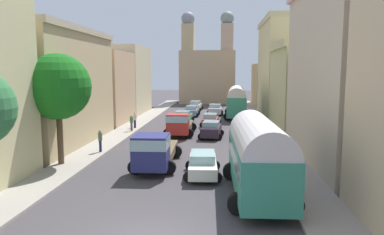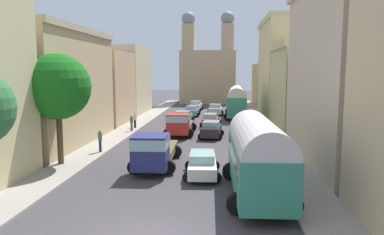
% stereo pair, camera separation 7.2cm
% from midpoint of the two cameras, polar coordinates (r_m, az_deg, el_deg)
% --- Properties ---
extents(ground_plane, '(154.00, 154.00, 0.00)m').
position_cam_midpoint_polar(ground_plane, '(40.23, 0.66, -1.62)').
color(ground_plane, '#433F43').
extents(sidewalk_left, '(2.50, 70.00, 0.14)m').
position_cam_midpoint_polar(sidewalk_left, '(41.35, -9.42, -1.38)').
color(sidewalk_left, '#A0998F').
rests_on(sidewalk_left, ground).
extents(sidewalk_right, '(2.50, 70.00, 0.14)m').
position_cam_midpoint_polar(sidewalk_right, '(40.38, 10.98, -1.62)').
color(sidewalk_right, '#A49790').
rests_on(sidewalk_right, ground).
extents(building_left_1, '(4.43, 14.33, 9.81)m').
position_cam_midpoint_polar(building_left_1, '(32.48, -19.53, 4.54)').
color(building_left_1, tan).
rests_on(building_left_1, ground).
extents(building_left_2, '(5.37, 9.12, 8.51)m').
position_cam_midpoint_polar(building_left_2, '(44.49, -13.67, 4.55)').
color(building_left_2, tan).
rests_on(building_left_2, ground).
extents(building_left_3, '(5.11, 10.65, 9.73)m').
position_cam_midpoint_polar(building_left_3, '(54.12, -10.20, 5.76)').
color(building_left_3, '#C8B893').
rests_on(building_left_3, ground).
extents(building_right_1, '(6.53, 14.33, 12.57)m').
position_cam_midpoint_polar(building_right_1, '(26.95, 23.69, 6.81)').
color(building_right_1, beige).
rests_on(building_right_1, ground).
extents(building_right_2, '(5.93, 11.27, 9.13)m').
position_cam_midpoint_polar(building_right_2, '(40.02, 16.87, 4.63)').
color(building_right_2, '#C6C285').
rests_on(building_right_2, ground).
extents(building_right_3, '(4.46, 14.22, 13.37)m').
position_cam_midpoint_polar(building_right_3, '(52.72, 13.23, 7.65)').
color(building_right_3, '#D6C388').
rests_on(building_right_3, ground).
extents(building_right_4, '(4.10, 11.64, 7.44)m').
position_cam_midpoint_polar(building_right_4, '(66.35, 11.42, 5.02)').
color(building_right_4, tan).
rests_on(building_right_4, ground).
extents(distant_church, '(10.46, 7.67, 17.20)m').
position_cam_midpoint_polar(distant_church, '(71.04, 2.43, 6.94)').
color(distant_church, tan).
rests_on(distant_church, ground).
extents(parked_bus_0, '(3.52, 8.42, 3.95)m').
position_cam_midpoint_polar(parked_bus_0, '(18.59, 10.27, -5.62)').
color(parked_bus_0, '#358E73').
rests_on(parked_bus_0, ground).
extents(parked_bus_1, '(3.53, 9.55, 4.18)m').
position_cam_midpoint_polar(parked_bus_1, '(48.88, 6.97, 2.66)').
color(parked_bus_1, '#389675').
rests_on(parked_bus_1, ground).
extents(cargo_truck_0, '(3.07, 7.34, 2.48)m').
position_cam_midpoint_polar(cargo_truck_0, '(23.40, -5.98, -5.03)').
color(cargo_truck_0, navy).
rests_on(cargo_truck_0, ground).
extents(cargo_truck_1, '(2.91, 6.60, 2.31)m').
position_cam_midpoint_polar(cargo_truck_1, '(35.08, -2.00, -0.98)').
color(cargo_truck_1, red).
rests_on(cargo_truck_1, ground).
extents(car_0, '(2.56, 4.25, 1.46)m').
position_cam_midpoint_polar(car_0, '(43.77, -1.47, 0.09)').
color(car_0, '#438D4C').
rests_on(car_0, ground).
extents(car_1, '(2.24, 3.95, 1.48)m').
position_cam_midpoint_polar(car_1, '(50.22, -0.09, 1.05)').
color(car_1, slate).
rests_on(car_1, ground).
extents(car_2, '(2.36, 4.44, 1.55)m').
position_cam_midpoint_polar(car_2, '(57.51, 0.51, 1.89)').
color(car_2, beige).
rests_on(car_2, ground).
extents(car_3, '(2.35, 4.27, 1.44)m').
position_cam_midpoint_polar(car_3, '(21.96, 1.60, -7.31)').
color(car_3, silver).
rests_on(car_3, ground).
extents(car_4, '(2.44, 3.92, 1.57)m').
position_cam_midpoint_polar(car_4, '(34.24, 2.99, -1.88)').
color(car_4, '#2C202E').
rests_on(car_4, ground).
extents(car_5, '(2.37, 4.14, 1.42)m').
position_cam_midpoint_polar(car_5, '(41.51, 2.87, -0.34)').
color(car_5, '#B73526').
rests_on(car_5, ground).
extents(car_6, '(2.40, 3.75, 1.57)m').
position_cam_midpoint_polar(car_6, '(51.68, 3.59, 1.26)').
color(car_6, silver).
rests_on(car_6, ground).
extents(pedestrian_0, '(0.45, 0.45, 1.83)m').
position_cam_midpoint_polar(pedestrian_0, '(39.74, -9.02, -0.31)').
color(pedestrian_0, '#1E1C41').
rests_on(pedestrian_0, ground).
extents(pedestrian_1, '(0.48, 0.48, 1.80)m').
position_cam_midpoint_polar(pedestrian_1, '(37.66, -9.54, -0.75)').
color(pedestrian_1, '#57424A').
rests_on(pedestrian_1, ground).
extents(pedestrian_2, '(0.33, 0.33, 1.86)m').
position_cam_midpoint_polar(pedestrian_2, '(28.50, -14.29, -3.41)').
color(pedestrian_2, '#18254B').
rests_on(pedestrian_2, ground).
extents(roadside_tree_1, '(4.31, 4.31, 7.42)m').
position_cam_midpoint_polar(roadside_tree_1, '(25.22, -20.41, 4.52)').
color(roadside_tree_1, brown).
rests_on(roadside_tree_1, ground).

